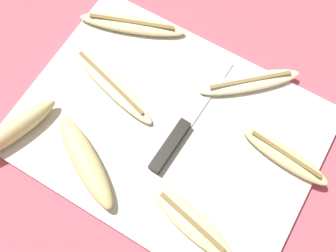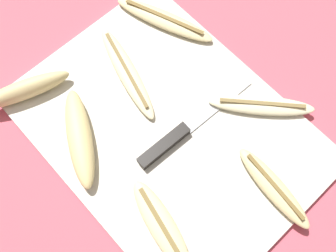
# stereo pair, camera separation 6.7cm
# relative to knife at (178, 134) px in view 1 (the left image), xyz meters

# --- Properties ---
(ground_plane) EXTENTS (4.00, 4.00, 0.00)m
(ground_plane) POSITION_rel_knife_xyz_m (-0.02, 0.00, -0.02)
(ground_plane) COLOR #C65160
(cutting_board) EXTENTS (0.51, 0.38, 0.01)m
(cutting_board) POSITION_rel_knife_xyz_m (-0.02, 0.00, -0.01)
(cutting_board) COLOR beige
(cutting_board) RESTS_ON ground_plane
(knife) EXTENTS (0.03, 0.25, 0.02)m
(knife) POSITION_rel_knife_xyz_m (0.00, 0.00, 0.00)
(knife) COLOR black
(knife) RESTS_ON cutting_board
(banana_cream_curved) EXTENTS (0.21, 0.09, 0.02)m
(banana_cream_curved) POSITION_rel_knife_xyz_m (-0.15, 0.02, 0.00)
(banana_cream_curved) COLOR beige
(banana_cream_curved) RESTS_ON cutting_board
(banana_soft_right) EXTENTS (0.17, 0.07, 0.02)m
(banana_soft_right) POSITION_rel_knife_xyz_m (0.09, -0.12, 0.00)
(banana_soft_right) COLOR beige
(banana_soft_right) RESTS_ON cutting_board
(banana_golden_short) EXTENTS (0.18, 0.12, 0.04)m
(banana_golden_short) POSITION_rel_knife_xyz_m (-0.10, -0.12, 0.01)
(banana_golden_short) COLOR #EDD689
(banana_golden_short) RESTS_ON cutting_board
(banana_pale_long) EXTENTS (0.16, 0.15, 0.02)m
(banana_pale_long) POSITION_rel_knife_xyz_m (0.06, 0.15, 0.00)
(banana_pale_long) COLOR beige
(banana_pale_long) RESTS_ON cutting_board
(banana_mellow_near) EXTENTS (0.17, 0.05, 0.02)m
(banana_mellow_near) POSITION_rel_knife_xyz_m (0.17, 0.06, 0.00)
(banana_mellow_near) COLOR beige
(banana_mellow_near) RESTS_ON cutting_board
(banana_spotted_left) EXTENTS (0.08, 0.17, 0.04)m
(banana_spotted_left) POSITION_rel_knife_xyz_m (-0.24, -0.14, 0.01)
(banana_spotted_left) COLOR #DBC684
(banana_spotted_left) RESTS_ON cutting_board
(banana_ripe_center) EXTENTS (0.20, 0.11, 0.02)m
(banana_ripe_center) POSITION_rel_knife_xyz_m (-0.19, 0.14, 0.00)
(banana_ripe_center) COLOR beige
(banana_ripe_center) RESTS_ON cutting_board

